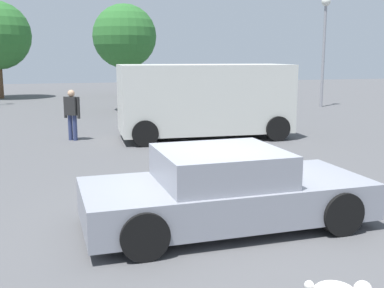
% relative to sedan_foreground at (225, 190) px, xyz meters
% --- Properties ---
extents(ground_plane, '(80.00, 80.00, 0.00)m').
position_rel_sedan_foreground_xyz_m(ground_plane, '(-0.10, 0.13, -0.55)').
color(ground_plane, '#515154').
extents(sedan_foreground, '(4.35, 2.07, 1.18)m').
position_rel_sedan_foreground_xyz_m(sedan_foreground, '(0.00, 0.00, 0.00)').
color(sedan_foreground, gray).
rests_on(sedan_foreground, ground_plane).
extents(van_white, '(5.28, 2.36, 2.28)m').
position_rel_sedan_foreground_xyz_m(van_white, '(1.93, 7.57, 0.68)').
color(van_white, silver).
rests_on(van_white, ground_plane).
extents(pedestrian, '(0.47, 0.43, 1.54)m').
position_rel_sedan_foreground_xyz_m(pedestrian, '(-2.08, 8.23, 0.36)').
color(pedestrian, navy).
rests_on(pedestrian, ground_plane).
extents(light_post_near, '(0.44, 0.44, 5.37)m').
position_rel_sedan_foreground_xyz_m(light_post_near, '(10.26, 14.98, 3.18)').
color(light_post_near, gray).
rests_on(light_post_near, ground_plane).
extents(tree_back_center, '(2.79, 2.79, 4.98)m').
position_rel_sedan_foreground_xyz_m(tree_back_center, '(1.39, 23.95, 3.01)').
color(tree_back_center, brown).
rests_on(tree_back_center, ground_plane).
extents(tree_back_right, '(2.89, 2.89, 4.87)m').
position_rel_sedan_foreground_xyz_m(tree_back_right, '(0.48, 15.62, 2.84)').
color(tree_back_right, brown).
rests_on(tree_back_right, ground_plane).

